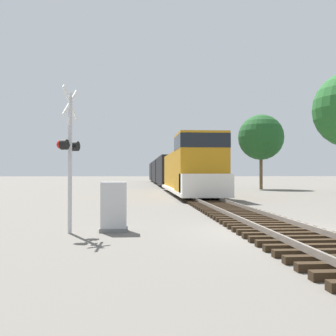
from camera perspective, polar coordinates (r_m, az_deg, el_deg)
The scene contains 6 objects.
ground_plane at distance 12.26m, azimuth 15.59°, elevation -9.06°, with size 400.00×400.00×0.00m, color #666059.
rail_track_bed at distance 12.24m, azimuth 15.59°, elevation -8.44°, with size 2.60×160.00×0.31m.
freight_train at distance 55.80m, azimuth -0.18°, elevation -0.51°, with size 3.15×66.74×4.40m.
crossing_signal_near at distance 12.00m, azimuth -14.14°, elevation 2.53°, with size 0.57×1.01×4.33m.
relay_cabinet at distance 12.13m, azimuth -7.87°, elevation -5.65°, with size 0.84×0.65×1.50m.
tree_mid_background at distance 44.60m, azimuth 13.34°, elevation 4.36°, with size 5.00×5.00×8.23m.
Camera 1 is at (-4.15, -11.39, 1.78)m, focal length 42.00 mm.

